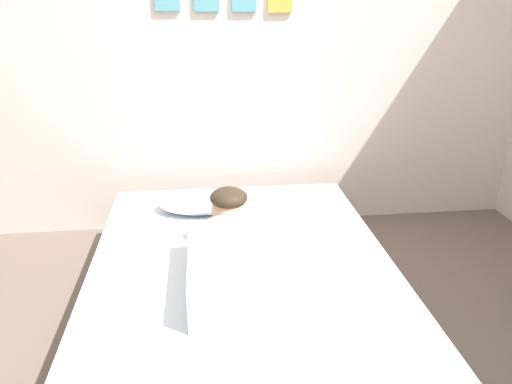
{
  "coord_description": "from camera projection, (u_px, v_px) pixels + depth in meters",
  "views": [
    {
      "loc": [
        -0.17,
        -1.69,
        1.59
      ],
      "look_at": [
        0.09,
        0.64,
        0.61
      ],
      "focal_mm": 33.89,
      "sensor_mm": 36.0,
      "label": 1
    }
  ],
  "objects": [
    {
      "name": "pillow",
      "position": [
        202.0,
        201.0,
        2.91
      ],
      "size": [
        0.52,
        0.32,
        0.11
      ],
      "primitive_type": "ellipsoid",
      "color": "silver",
      "rests_on": "bed"
    },
    {
      "name": "cell_phone",
      "position": [
        278.0,
        273.0,
        2.26
      ],
      "size": [
        0.07,
        0.14,
        0.01
      ],
      "primitive_type": "cube",
      "color": "black",
      "rests_on": "bed"
    },
    {
      "name": "person_lying",
      "position": [
        234.0,
        250.0,
        2.26
      ],
      "size": [
        0.43,
        0.92,
        0.27
      ],
      "color": "silver",
      "rests_on": "bed"
    },
    {
      "name": "back_wall",
      "position": [
        225.0,
        47.0,
        3.16
      ],
      "size": [
        4.19,
        0.12,
        2.5
      ],
      "color": "silver",
      "rests_on": "ground"
    },
    {
      "name": "ground_plane",
      "position": [
        252.0,
        372.0,
        2.18
      ],
      "size": [
        12.39,
        12.39,
        0.0
      ],
      "primitive_type": "plane",
      "color": "#66564C"
    },
    {
      "name": "bed",
      "position": [
        243.0,
        297.0,
        2.41
      ],
      "size": [
        1.52,
        2.06,
        0.36
      ],
      "color": "#726051",
      "rests_on": "ground"
    },
    {
      "name": "coffee_cup",
      "position": [
        258.0,
        226.0,
        2.64
      ],
      "size": [
        0.12,
        0.09,
        0.07
      ],
      "color": "white",
      "rests_on": "bed"
    }
  ]
}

